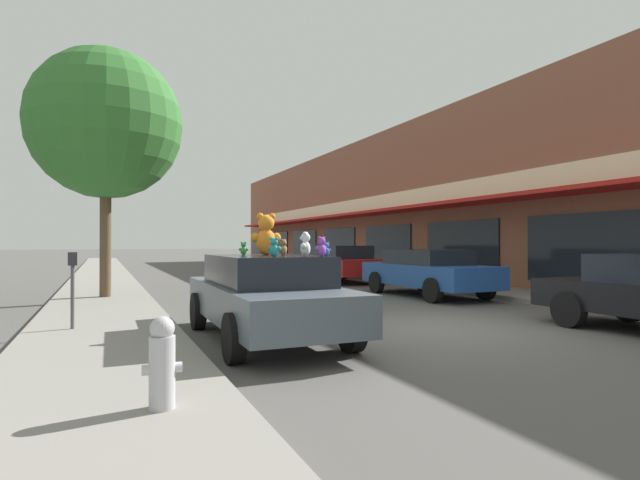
# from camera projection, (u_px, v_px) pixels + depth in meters

# --- Properties ---
(ground_plane) EXTENTS (260.00, 260.00, 0.00)m
(ground_plane) POSITION_uv_depth(u_px,v_px,m) (435.00, 328.00, 9.08)
(ground_plane) COLOR #514F4C
(sidewalk_near) EXTENTS (2.40, 90.00, 0.13)m
(sidewalk_near) POSITION_uv_depth(u_px,v_px,m) (103.00, 351.00, 6.85)
(sidewalk_near) COLOR gray
(sidewalk_near) RESTS_ON ground_plane
(sidewalk_far) EXTENTS (2.40, 90.00, 0.13)m
(sidewalk_far) POSITION_uv_depth(u_px,v_px,m) (637.00, 309.00, 11.31)
(sidewalk_far) COLOR gray
(sidewalk_far) RESTS_ON ground_plane
(storefront_row) EXTENTS (13.71, 41.98, 6.94)m
(storefront_row) POSITION_uv_depth(u_px,v_px,m) (456.00, 210.00, 28.33)
(storefront_row) COLOR brown
(storefront_row) RESTS_ON ground_plane
(plush_art_car) EXTENTS (1.93, 4.50, 1.35)m
(plush_art_car) POSITION_uv_depth(u_px,v_px,m) (266.00, 294.00, 8.02)
(plush_art_car) COLOR #4C5660
(plush_art_car) RESTS_ON ground_plane
(teddy_bear_giant) EXTENTS (0.53, 0.34, 0.70)m
(teddy_bear_giant) POSITION_uv_depth(u_px,v_px,m) (266.00, 235.00, 8.34)
(teddy_bear_giant) COLOR orange
(teddy_bear_giant) RESTS_ON plush_art_car
(teddy_bear_blue) EXTENTS (0.16, 0.11, 0.22)m
(teddy_bear_blue) POSITION_uv_depth(u_px,v_px,m) (326.00, 249.00, 7.39)
(teddy_bear_blue) COLOR blue
(teddy_bear_blue) RESTS_ON plush_art_car
(teddy_bear_green) EXTENTS (0.17, 0.13, 0.23)m
(teddy_bear_green) POSITION_uv_depth(u_px,v_px,m) (244.00, 249.00, 8.32)
(teddy_bear_green) COLOR green
(teddy_bear_green) RESTS_ON plush_art_car
(teddy_bear_purple) EXTENTS (0.22, 0.16, 0.30)m
(teddy_bear_purple) POSITION_uv_depth(u_px,v_px,m) (321.00, 247.00, 7.21)
(teddy_bear_purple) COLOR purple
(teddy_bear_purple) RESTS_ON plush_art_car
(teddy_bear_white) EXTENTS (0.23, 0.27, 0.37)m
(teddy_bear_white) POSITION_uv_depth(u_px,v_px,m) (305.00, 244.00, 7.56)
(teddy_bear_white) COLOR white
(teddy_bear_white) RESTS_ON plush_art_car
(teddy_bear_brown) EXTENTS (0.19, 0.17, 0.27)m
(teddy_bear_brown) POSITION_uv_depth(u_px,v_px,m) (283.00, 247.00, 8.20)
(teddy_bear_brown) COLOR olive
(teddy_bear_brown) RESTS_ON plush_art_car
(teddy_bear_teal) EXTENTS (0.21, 0.18, 0.29)m
(teddy_bear_teal) POSITION_uv_depth(u_px,v_px,m) (274.00, 247.00, 7.23)
(teddy_bear_teal) COLOR teal
(teddy_bear_teal) RESTS_ON plush_art_car
(parked_car_far_center) EXTENTS (1.94, 4.65, 1.36)m
(parked_car_far_center) POSITION_uv_depth(u_px,v_px,m) (427.00, 271.00, 14.55)
(parked_car_far_center) COLOR #1E4793
(parked_car_far_center) RESTS_ON ground_plane
(parked_car_far_right) EXTENTS (2.01, 4.44, 1.46)m
(parked_car_far_right) POSITION_uv_depth(u_px,v_px,m) (339.00, 262.00, 20.00)
(parked_car_far_right) COLOR maroon
(parked_car_far_right) RESTS_ON ground_plane
(street_tree) EXTENTS (3.97, 3.97, 6.58)m
(street_tree) POSITION_uv_depth(u_px,v_px,m) (106.00, 124.00, 13.27)
(street_tree) COLOR brown
(street_tree) RESTS_ON sidewalk_near
(fire_hydrant) EXTENTS (0.33, 0.22, 0.79)m
(fire_hydrant) POSITION_uv_depth(u_px,v_px,m) (162.00, 362.00, 4.28)
(fire_hydrant) COLOR #B2B2B7
(fire_hydrant) RESTS_ON sidewalk_near
(parking_meter) EXTENTS (0.14, 0.10, 1.27)m
(parking_meter) POSITION_uv_depth(u_px,v_px,m) (73.00, 280.00, 8.26)
(parking_meter) COLOR #4C4C51
(parking_meter) RESTS_ON sidewalk_near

